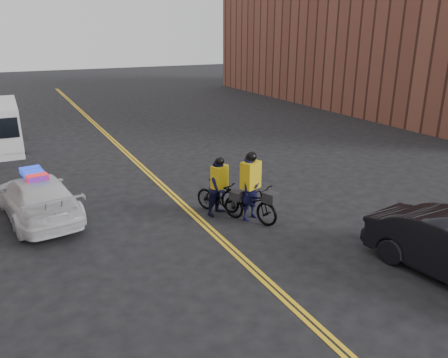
% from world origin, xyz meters
% --- Properties ---
extents(ground, '(120.00, 120.00, 0.00)m').
position_xyz_m(ground, '(0.00, 0.00, 0.00)').
color(ground, black).
rests_on(ground, ground).
extents(center_line_left, '(0.10, 60.00, 0.01)m').
position_xyz_m(center_line_left, '(-0.08, 8.00, 0.01)').
color(center_line_left, yellow).
rests_on(center_line_left, ground).
extents(center_line_right, '(0.10, 60.00, 0.01)m').
position_xyz_m(center_line_right, '(0.08, 8.00, 0.01)').
color(center_line_right, yellow).
rests_on(center_line_right, ground).
extents(building_across, '(12.00, 30.00, 11.00)m').
position_xyz_m(building_across, '(22.00, 18.00, 5.50)').
color(building_across, brown).
rests_on(building_across, ground).
extents(police_cruiser, '(2.55, 4.91, 1.52)m').
position_xyz_m(police_cruiser, '(-4.39, 5.19, 0.69)').
color(police_cruiser, silver).
rests_on(police_cruiser, ground).
extents(cyclist_near, '(1.51, 2.33, 2.16)m').
position_xyz_m(cyclist_near, '(1.46, 2.14, 0.75)').
color(cyclist_near, black).
rests_on(cyclist_near, ground).
extents(cyclist_far, '(1.26, 1.91, 1.89)m').
position_xyz_m(cyclist_far, '(0.78, 2.90, 0.74)').
color(cyclist_far, black).
rests_on(cyclist_far, ground).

